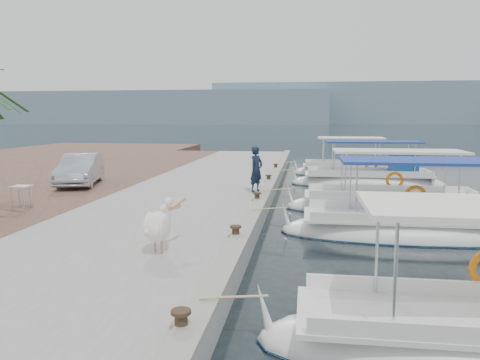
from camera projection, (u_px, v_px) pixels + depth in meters
name	position (u px, v px, depth m)	size (l,w,h in m)	color
ground	(263.00, 226.00, 14.75)	(400.00, 400.00, 0.00)	black
concrete_quay	(204.00, 191.00, 20.04)	(6.00, 40.00, 0.50)	gray
quay_curb	(269.00, 185.00, 19.61)	(0.44, 40.00, 0.12)	gray
cobblestone_strip	(94.00, 189.00, 20.73)	(4.00, 40.00, 0.50)	#4E3229
distant_hills	(371.00, 107.00, 207.32)	(330.00, 60.00, 18.00)	slate
fishing_caique_b	(412.00, 232.00, 13.49)	(7.59, 2.40, 2.83)	white
fishing_caique_c	(390.00, 208.00, 17.12)	(7.63, 2.20, 2.83)	white
fishing_caique_d	(370.00, 182.00, 23.43)	(7.59, 2.18, 2.83)	white
fishing_caique_e	(347.00, 173.00, 27.67)	(6.28, 2.05, 2.83)	white
mooring_bollards	(257.00, 196.00, 16.18)	(0.28, 20.28, 0.33)	black
pelican	(159.00, 225.00, 10.12)	(0.75, 1.50, 1.16)	tan
fisherman	(256.00, 169.00, 18.17)	(0.65, 0.43, 1.78)	black
parked_car	(80.00, 169.00, 20.18)	(1.41, 4.03, 1.33)	#A9B5C2
folding_table	(21.00, 192.00, 14.99)	(0.55, 0.55, 0.73)	silver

